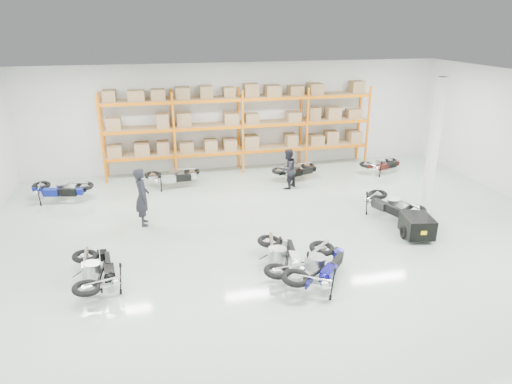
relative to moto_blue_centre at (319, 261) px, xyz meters
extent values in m
plane|color=#A4B6A8|center=(-0.11, 2.94, -0.62)|extent=(18.00, 18.00, 0.00)
plane|color=white|center=(-0.11, 2.94, 3.88)|extent=(18.00, 18.00, 0.00)
plane|color=silver|center=(-0.11, 9.94, 1.63)|extent=(18.00, 0.00, 18.00)
plane|color=silver|center=(-0.11, -4.06, 1.63)|extent=(18.00, 0.00, 18.00)
cube|color=orange|center=(-5.71, 8.94, 1.13)|extent=(0.08, 0.08, 3.50)
cube|color=orange|center=(-5.71, 9.84, 1.13)|extent=(0.08, 0.08, 3.50)
cube|color=orange|center=(-2.91, 8.94, 1.13)|extent=(0.08, 0.08, 3.50)
cube|color=orange|center=(-2.91, 9.84, 1.13)|extent=(0.08, 0.08, 3.50)
cube|color=orange|center=(-0.11, 8.94, 1.13)|extent=(0.08, 0.08, 3.50)
cube|color=orange|center=(-0.11, 9.84, 1.13)|extent=(0.08, 0.08, 3.50)
cube|color=orange|center=(2.69, 8.94, 1.13)|extent=(0.08, 0.08, 3.50)
cube|color=orange|center=(2.69, 9.84, 1.13)|extent=(0.08, 0.08, 3.50)
cube|color=orange|center=(5.49, 8.94, 1.13)|extent=(0.08, 0.08, 3.50)
cube|color=orange|center=(5.49, 9.84, 1.13)|extent=(0.08, 0.08, 3.50)
cube|color=orange|center=(-4.31, 8.94, 0.28)|extent=(2.70, 0.08, 0.12)
cube|color=orange|center=(-4.31, 9.84, 0.28)|extent=(2.70, 0.08, 0.12)
cube|color=#A17B53|center=(-4.31, 9.39, 0.35)|extent=(2.68, 0.88, 0.02)
cube|color=#A17B53|center=(-4.31, 9.39, 0.58)|extent=(2.40, 0.70, 0.44)
cube|color=orange|center=(-1.51, 8.94, 0.28)|extent=(2.70, 0.08, 0.12)
cube|color=orange|center=(-1.51, 9.84, 0.28)|extent=(2.70, 0.08, 0.12)
cube|color=#A17B53|center=(-1.51, 9.39, 0.35)|extent=(2.68, 0.88, 0.02)
cube|color=#A17B53|center=(-1.51, 9.39, 0.58)|extent=(2.40, 0.70, 0.44)
cube|color=orange|center=(1.29, 8.94, 0.28)|extent=(2.70, 0.08, 0.12)
cube|color=orange|center=(1.29, 9.84, 0.28)|extent=(2.70, 0.08, 0.12)
cube|color=#A17B53|center=(1.29, 9.39, 0.35)|extent=(2.68, 0.88, 0.02)
cube|color=#A17B53|center=(1.29, 9.39, 0.58)|extent=(2.40, 0.70, 0.44)
cube|color=orange|center=(4.09, 8.94, 0.28)|extent=(2.70, 0.08, 0.12)
cube|color=orange|center=(4.09, 9.84, 0.28)|extent=(2.70, 0.08, 0.12)
cube|color=#A17B53|center=(4.09, 9.39, 0.35)|extent=(2.68, 0.88, 0.02)
cube|color=#A17B53|center=(4.09, 9.39, 0.58)|extent=(2.40, 0.70, 0.44)
cube|color=orange|center=(-4.31, 8.94, 1.38)|extent=(2.70, 0.08, 0.12)
cube|color=orange|center=(-4.31, 9.84, 1.38)|extent=(2.70, 0.08, 0.12)
cube|color=#A17B53|center=(-4.31, 9.39, 1.45)|extent=(2.68, 0.88, 0.02)
cube|color=#A17B53|center=(-4.31, 9.39, 1.68)|extent=(2.40, 0.70, 0.44)
cube|color=orange|center=(-1.51, 8.94, 1.38)|extent=(2.70, 0.08, 0.12)
cube|color=orange|center=(-1.51, 9.84, 1.38)|extent=(2.70, 0.08, 0.12)
cube|color=#A17B53|center=(-1.51, 9.39, 1.45)|extent=(2.68, 0.88, 0.02)
cube|color=#A17B53|center=(-1.51, 9.39, 1.68)|extent=(2.40, 0.70, 0.44)
cube|color=orange|center=(1.29, 8.94, 1.38)|extent=(2.70, 0.08, 0.12)
cube|color=orange|center=(1.29, 9.84, 1.38)|extent=(2.70, 0.08, 0.12)
cube|color=#A17B53|center=(1.29, 9.39, 1.45)|extent=(2.68, 0.88, 0.02)
cube|color=#A17B53|center=(1.29, 9.39, 1.68)|extent=(2.40, 0.70, 0.44)
cube|color=orange|center=(4.09, 8.94, 1.38)|extent=(2.70, 0.08, 0.12)
cube|color=orange|center=(4.09, 9.84, 1.38)|extent=(2.70, 0.08, 0.12)
cube|color=#A17B53|center=(4.09, 9.39, 1.45)|extent=(2.68, 0.88, 0.02)
cube|color=#A17B53|center=(4.09, 9.39, 1.68)|extent=(2.40, 0.70, 0.44)
cube|color=orange|center=(-4.31, 8.94, 2.48)|extent=(2.70, 0.08, 0.12)
cube|color=orange|center=(-4.31, 9.84, 2.48)|extent=(2.70, 0.08, 0.12)
cube|color=#A17B53|center=(-4.31, 9.39, 2.55)|extent=(2.68, 0.88, 0.02)
cube|color=#A17B53|center=(-4.31, 9.39, 2.78)|extent=(2.40, 0.70, 0.44)
cube|color=orange|center=(-1.51, 8.94, 2.48)|extent=(2.70, 0.08, 0.12)
cube|color=orange|center=(-1.51, 9.84, 2.48)|extent=(2.70, 0.08, 0.12)
cube|color=#A17B53|center=(-1.51, 9.39, 2.55)|extent=(2.68, 0.88, 0.02)
cube|color=#A17B53|center=(-1.51, 9.39, 2.78)|extent=(2.40, 0.70, 0.44)
cube|color=orange|center=(1.29, 8.94, 2.48)|extent=(2.70, 0.08, 0.12)
cube|color=orange|center=(1.29, 9.84, 2.48)|extent=(2.70, 0.08, 0.12)
cube|color=#A17B53|center=(1.29, 9.39, 2.55)|extent=(2.68, 0.88, 0.02)
cube|color=#A17B53|center=(1.29, 9.39, 2.78)|extent=(2.40, 0.70, 0.44)
cube|color=orange|center=(4.09, 8.94, 2.48)|extent=(2.70, 0.08, 0.12)
cube|color=orange|center=(4.09, 9.84, 2.48)|extent=(2.70, 0.08, 0.12)
cube|color=#A17B53|center=(4.09, 9.39, 2.55)|extent=(2.68, 0.88, 0.02)
cube|color=#A17B53|center=(4.09, 9.39, 2.78)|extent=(2.40, 0.70, 0.44)
cube|color=white|center=(5.09, 3.44, 1.63)|extent=(0.25, 0.25, 4.50)
cube|color=black|center=(3.70, 1.68, -0.20)|extent=(0.95, 1.13, 0.58)
cube|color=yellow|center=(3.70, 1.18, -0.20)|extent=(0.17, 0.05, 0.12)
torus|color=black|center=(3.30, 1.68, -0.41)|extent=(0.08, 0.40, 0.40)
torus|color=black|center=(4.10, 1.68, -0.41)|extent=(0.08, 0.40, 0.40)
cylinder|color=black|center=(3.70, 2.37, -0.14)|extent=(0.21, 0.94, 0.04)
imported|color=black|center=(-4.22, 4.54, 0.32)|extent=(0.50, 0.72, 1.88)
imported|color=black|center=(1.20, 6.74, 0.16)|extent=(0.96, 0.93, 1.56)
camera|label=1|loc=(-3.70, -9.23, 5.51)|focal=32.00mm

